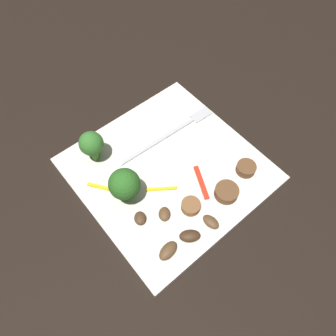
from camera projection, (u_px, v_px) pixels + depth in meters
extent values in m
plane|color=black|center=(168.00, 171.00, 0.49)|extent=(1.40, 1.40, 0.00)
cube|color=white|center=(168.00, 170.00, 0.48)|extent=(0.26, 0.26, 0.01)
cube|color=silver|center=(158.00, 141.00, 0.50)|extent=(0.15, 0.01, 0.00)
cube|color=silver|center=(201.00, 115.00, 0.53)|extent=(0.04, 0.02, 0.00)
cylinder|color=#408630|center=(95.00, 153.00, 0.48)|extent=(0.01, 0.01, 0.03)
sphere|color=#387A2D|center=(91.00, 143.00, 0.46)|extent=(0.04, 0.04, 0.04)
cylinder|color=#347525|center=(127.00, 193.00, 0.44)|extent=(0.01, 0.01, 0.03)
sphere|color=#2D6B23|center=(125.00, 185.00, 0.42)|extent=(0.04, 0.04, 0.04)
cylinder|color=brown|center=(191.00, 206.00, 0.44)|extent=(0.03, 0.03, 0.01)
cylinder|color=brown|center=(226.00, 192.00, 0.45)|extent=(0.05, 0.05, 0.01)
cylinder|color=brown|center=(246.00, 168.00, 0.47)|extent=(0.04, 0.04, 0.01)
ellipsoid|color=brown|center=(168.00, 251.00, 0.41)|extent=(0.03, 0.02, 0.01)
ellipsoid|color=#422B19|center=(190.00, 236.00, 0.42)|extent=(0.03, 0.03, 0.01)
ellipsoid|color=#4C331E|center=(140.00, 218.00, 0.43)|extent=(0.02, 0.03, 0.01)
ellipsoid|color=brown|center=(164.00, 214.00, 0.43)|extent=(0.03, 0.03, 0.01)
ellipsoid|color=brown|center=(211.00, 222.00, 0.43)|extent=(0.02, 0.03, 0.01)
cube|color=yellow|center=(103.00, 188.00, 0.46)|extent=(0.03, 0.04, 0.00)
cube|color=red|center=(201.00, 182.00, 0.46)|extent=(0.03, 0.05, 0.00)
cube|color=yellow|center=(161.00, 189.00, 0.46)|extent=(0.04, 0.03, 0.00)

